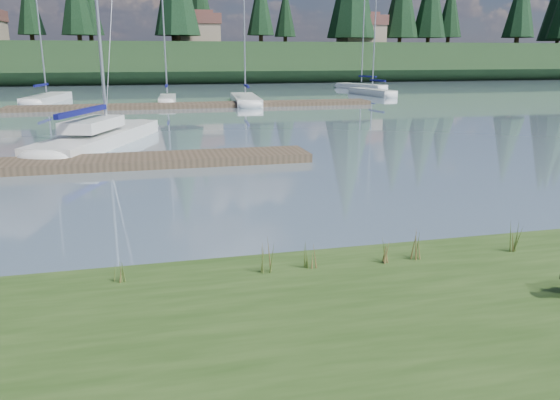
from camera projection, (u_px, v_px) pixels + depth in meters
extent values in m
plane|color=#7C94A7|center=(170.00, 108.00, 39.17)|extent=(200.00, 200.00, 0.00)
cube|color=black|center=(156.00, 63.00, 78.89)|extent=(200.00, 20.00, 5.00)
cube|color=silver|center=(100.00, 140.00, 23.07)|extent=(5.01, 9.04, 0.70)
ellipsoid|color=silver|center=(138.00, 127.00, 27.34)|extent=(2.67, 2.95, 0.70)
cube|color=#0C0E52|center=(82.00, 112.00, 21.47)|extent=(1.61, 3.86, 0.20)
cube|color=silver|center=(93.00, 124.00, 22.40)|extent=(2.46, 3.53, 0.45)
cube|color=#4C3D2C|center=(78.00, 163.00, 18.51)|extent=(16.00, 2.00, 0.30)
cube|color=#4C3D2C|center=(198.00, 105.00, 39.59)|extent=(26.00, 2.20, 0.30)
cube|color=silver|center=(47.00, 99.00, 43.77)|extent=(2.90, 8.06, 0.70)
ellipsoid|color=silver|center=(62.00, 96.00, 47.56)|extent=(2.01, 2.37, 0.70)
cylinder|color=silver|center=(38.00, 11.00, 42.03)|extent=(0.12, 0.12, 12.32)
cube|color=#0C0E52|center=(41.00, 85.00, 42.43)|extent=(0.65, 3.13, 0.20)
cube|color=silver|center=(168.00, 100.00, 42.67)|extent=(1.58, 5.46, 0.70)
ellipsoid|color=silver|center=(168.00, 98.00, 45.23)|extent=(1.27, 1.55, 0.70)
cylinder|color=silver|center=(164.00, 36.00, 41.42)|extent=(0.12, 0.12, 8.48)
cube|color=#0C0E52|center=(166.00, 86.00, 41.66)|extent=(0.34, 2.15, 0.20)
cube|color=silver|center=(245.00, 100.00, 42.76)|extent=(2.54, 8.21, 0.70)
ellipsoid|color=silver|center=(241.00, 97.00, 46.62)|extent=(1.95, 2.35, 0.70)
cylinder|color=silver|center=(244.00, 9.00, 41.00)|extent=(0.12, 0.12, 12.42)
cube|color=#0C0E52|center=(246.00, 86.00, 41.41)|extent=(0.48, 3.22, 0.20)
cube|color=silver|center=(372.00, 93.00, 50.96)|extent=(2.46, 6.24, 0.70)
ellipsoid|color=silver|center=(355.00, 91.00, 53.65)|extent=(1.61, 1.87, 0.70)
cylinder|color=silver|center=(375.00, 34.00, 49.59)|extent=(0.12, 0.12, 9.40)
cube|color=#0C0E52|center=(378.00, 80.00, 49.92)|extent=(0.63, 2.42, 0.20)
cube|color=silver|center=(361.00, 87.00, 59.79)|extent=(3.83, 6.61, 0.70)
ellipsoid|color=silver|center=(341.00, 86.00, 62.35)|extent=(1.99, 2.19, 0.70)
cylinder|color=silver|center=(363.00, 35.00, 58.38)|extent=(0.12, 0.12, 9.74)
cube|color=#0C0E52|center=(367.00, 76.00, 58.79)|extent=(1.16, 2.48, 0.20)
cone|color=#475B23|center=(261.00, 255.00, 8.71)|extent=(0.03, 0.03, 0.57)
cone|color=brown|center=(269.00, 259.00, 8.69)|extent=(0.03, 0.03, 0.45)
cone|color=#475B23|center=(265.00, 253.00, 8.75)|extent=(0.03, 0.03, 0.62)
cone|color=brown|center=(270.00, 260.00, 8.74)|extent=(0.03, 0.03, 0.40)
cone|color=#475B23|center=(264.00, 258.00, 8.65)|extent=(0.03, 0.03, 0.51)
cone|color=#475B23|center=(306.00, 256.00, 8.90)|extent=(0.03, 0.03, 0.41)
cone|color=brown|center=(313.00, 259.00, 8.87)|extent=(0.03, 0.03, 0.33)
cone|color=#475B23|center=(309.00, 254.00, 8.93)|extent=(0.03, 0.03, 0.45)
cone|color=brown|center=(314.00, 259.00, 8.92)|extent=(0.03, 0.03, 0.28)
cone|color=#475B23|center=(308.00, 259.00, 8.83)|extent=(0.03, 0.03, 0.37)
cone|color=#475B23|center=(411.00, 243.00, 9.29)|extent=(0.03, 0.03, 0.54)
cone|color=brown|center=(418.00, 247.00, 9.27)|extent=(0.03, 0.03, 0.43)
cone|color=#475B23|center=(413.00, 241.00, 9.33)|extent=(0.03, 0.03, 0.59)
cone|color=brown|center=(419.00, 248.00, 9.32)|extent=(0.03, 0.03, 0.38)
cone|color=#475B23|center=(414.00, 246.00, 9.23)|extent=(0.03, 0.03, 0.49)
cone|color=#475B23|center=(115.00, 269.00, 8.37)|extent=(0.03, 0.03, 0.41)
cone|color=brown|center=(123.00, 272.00, 8.34)|extent=(0.03, 0.03, 0.33)
cone|color=#475B23|center=(119.00, 266.00, 8.40)|extent=(0.03, 0.03, 0.45)
cone|color=brown|center=(125.00, 272.00, 8.39)|extent=(0.03, 0.03, 0.29)
cone|color=#475B23|center=(117.00, 272.00, 8.30)|extent=(0.03, 0.03, 0.37)
cone|color=#475B23|center=(383.00, 248.00, 9.18)|extent=(0.03, 0.03, 0.46)
cone|color=brown|center=(391.00, 252.00, 9.15)|extent=(0.03, 0.03, 0.36)
cone|color=#475B23|center=(386.00, 246.00, 9.21)|extent=(0.03, 0.03, 0.50)
cone|color=brown|center=(391.00, 252.00, 9.20)|extent=(0.03, 0.03, 0.32)
cone|color=#475B23|center=(386.00, 251.00, 9.11)|extent=(0.03, 0.03, 0.41)
cone|color=#475B23|center=(512.00, 235.00, 9.61)|extent=(0.03, 0.03, 0.62)
cone|color=brown|center=(520.00, 239.00, 9.58)|extent=(0.03, 0.03, 0.50)
cone|color=#475B23|center=(514.00, 232.00, 9.64)|extent=(0.03, 0.03, 0.68)
cone|color=brown|center=(520.00, 240.00, 9.64)|extent=(0.03, 0.03, 0.44)
cone|color=#475B23|center=(516.00, 238.00, 9.54)|extent=(0.03, 0.03, 0.56)
cube|color=#33281C|center=(253.00, 272.00, 9.49)|extent=(60.00, 0.50, 0.14)
cylinder|color=#382619|center=(80.00, 38.00, 74.79)|extent=(0.60, 0.60, 1.80)
cylinder|color=#382619|center=(178.00, 37.00, 72.12)|extent=(0.60, 0.60, 1.80)
cylinder|color=#382619|center=(261.00, 38.00, 78.60)|extent=(0.60, 0.60, 1.80)
cone|color=black|center=(261.00, 2.00, 77.32)|extent=(3.96, 3.96, 9.00)
cylinder|color=#382619|center=(351.00, 39.00, 79.68)|extent=(0.60, 0.60, 1.80)
cylinder|color=#382619|center=(428.00, 40.00, 85.68)|extent=(0.60, 0.60, 1.80)
cylinder|color=#382619|center=(516.00, 40.00, 84.88)|extent=(0.60, 0.60, 1.80)
cone|color=black|center=(520.00, 1.00, 83.42)|extent=(4.62, 4.62, 10.50)
cube|color=gray|center=(197.00, 35.00, 77.36)|extent=(6.00, 5.00, 2.80)
cube|color=brown|center=(197.00, 19.00, 76.82)|extent=(6.30, 5.30, 1.40)
cube|color=brown|center=(197.00, 13.00, 76.61)|extent=(4.20, 3.60, 0.70)
cube|color=gray|center=(361.00, 35.00, 80.94)|extent=(6.00, 5.00, 2.80)
cube|color=brown|center=(362.00, 21.00, 80.40)|extent=(6.30, 5.30, 1.40)
cube|color=brown|center=(362.00, 15.00, 80.19)|extent=(4.20, 3.60, 0.70)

